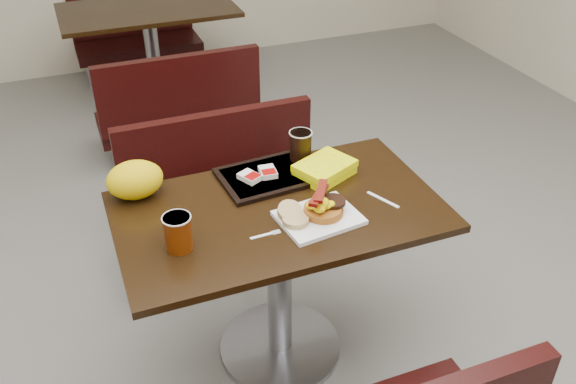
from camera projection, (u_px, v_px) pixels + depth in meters
name	position (u px, v px, depth m)	size (l,w,h in m)	color
floor	(280.00, 349.00, 2.72)	(6.00, 7.00, 0.01)	slate
table_near	(280.00, 284.00, 2.51)	(1.20, 0.70, 0.75)	black
bench_near_n	(229.00, 197.00, 3.06)	(1.00, 0.46, 0.72)	black
table_far	(153.00, 59.00, 4.53)	(1.20, 0.70, 0.75)	black
bench_far_s	(175.00, 100.00, 3.99)	(1.00, 0.46, 0.72)	black
bench_far_n	(137.00, 31.00, 5.08)	(1.00, 0.46, 0.72)	black
platter	(319.00, 218.00, 2.24)	(0.28, 0.22, 0.02)	white
pancake_stack	(324.00, 210.00, 2.24)	(0.14, 0.14, 0.03)	#A4521B
sausage_patty	(333.00, 201.00, 2.25)	(0.09, 0.09, 0.01)	black
scrambled_eggs	(322.00, 204.00, 2.20)	(0.09, 0.08, 0.05)	#F0E504
bacon_strips	(319.00, 194.00, 2.20)	(0.17, 0.08, 0.01)	#460605
muffin_bottom	(296.00, 220.00, 2.20)	(0.09, 0.09, 0.02)	tan
muffin_top	(290.00, 211.00, 2.22)	(0.09, 0.09, 0.02)	tan
coffee_cup_near	(178.00, 233.00, 2.07)	(0.09, 0.09, 0.13)	#802D04
fork	(261.00, 236.00, 2.16)	(0.11, 0.02, 0.00)	white
knife	(383.00, 200.00, 2.35)	(0.15, 0.01, 0.00)	white
condiment_syrup	(244.00, 198.00, 2.35)	(0.04, 0.03, 0.01)	#BA2607
tray	(270.00, 176.00, 2.48)	(0.39, 0.28, 0.02)	black
hashbrown_sleeve_left	(250.00, 177.00, 2.43)	(0.06, 0.08, 0.02)	silver
hashbrown_sleeve_right	(268.00, 172.00, 2.46)	(0.06, 0.08, 0.02)	silver
coffee_cup_far	(301.00, 146.00, 2.54)	(0.09, 0.09, 0.12)	black
clamshell	(325.00, 169.00, 2.48)	(0.22, 0.17, 0.06)	#E8EA03
paper_bag	(135.00, 180.00, 2.33)	(0.21, 0.16, 0.15)	#E0B607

